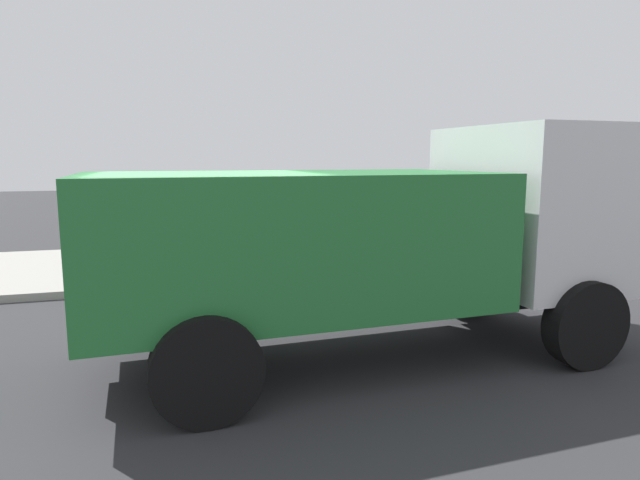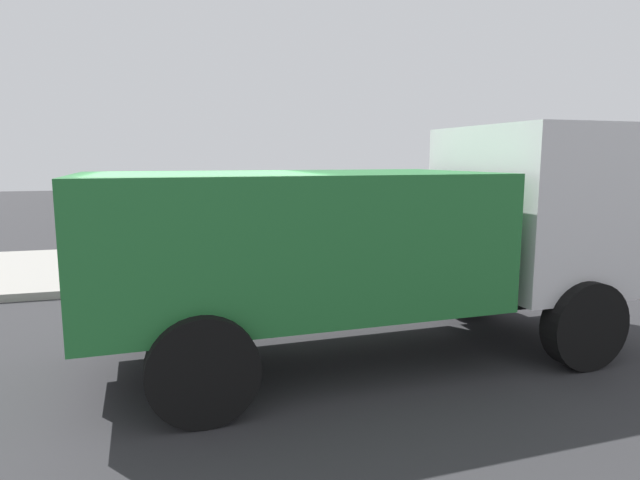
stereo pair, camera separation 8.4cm
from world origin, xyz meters
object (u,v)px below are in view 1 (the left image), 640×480
(stop_sign, at_px, (373,204))
(dump_truck_green, at_px, (387,233))
(fire_hydrant, at_px, (227,254))
(loose_tire, at_px, (238,245))

(stop_sign, distance_m, dump_truck_green, 4.87)
(stop_sign, height_order, dump_truck_green, dump_truck_green)
(fire_hydrant, relative_size, loose_tire, 0.58)
(loose_tire, xyz_separation_m, dump_truck_green, (1.29, -4.76, 0.83))
(stop_sign, bearing_deg, loose_tire, 176.63)
(fire_hydrant, relative_size, stop_sign, 0.36)
(loose_tire, relative_size, dump_truck_green, 0.18)
(dump_truck_green, bearing_deg, stop_sign, 70.37)
(loose_tire, relative_size, stop_sign, 0.63)
(fire_hydrant, xyz_separation_m, dump_truck_green, (1.48, -5.08, 1.07))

